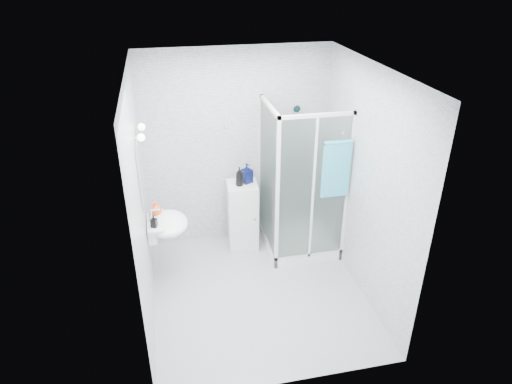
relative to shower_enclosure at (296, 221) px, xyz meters
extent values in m
cube|color=silver|center=(-0.67, -0.77, 0.85)|extent=(2.40, 2.60, 2.60)
cube|color=#AFB1B4|center=(-0.67, -0.77, -0.44)|extent=(2.40, 2.60, 0.01)
cube|color=white|center=(-0.67, -0.77, 2.15)|extent=(2.40, 2.60, 0.01)
cube|color=white|center=(0.08, 0.08, -0.39)|extent=(0.90, 0.90, 0.12)
cube|color=white|center=(-0.35, 0.08, 1.53)|extent=(0.04, 0.90, 0.04)
cube|color=white|center=(0.08, -0.35, 1.53)|extent=(0.90, 0.04, 0.04)
cube|color=white|center=(-0.35, -0.35, 0.55)|extent=(0.04, 0.04, 2.00)
cube|color=white|center=(-0.36, 0.08, 0.59)|extent=(0.02, 0.82, 1.84)
cube|color=white|center=(0.08, -0.36, 0.59)|extent=(0.82, 0.02, 1.84)
cube|color=white|center=(0.08, -0.35, 0.59)|extent=(0.03, 0.04, 1.84)
cylinder|color=silver|center=(0.08, 0.47, 0.90)|extent=(0.02, 0.02, 1.00)
cylinder|color=silver|center=(0.08, 0.44, 1.37)|extent=(0.09, 0.05, 0.09)
cylinder|color=silver|center=(0.13, 0.50, 0.60)|extent=(0.12, 0.04, 0.12)
cylinder|color=silver|center=(0.36, -0.39, 1.33)|extent=(0.03, 0.05, 0.03)
cube|color=white|center=(-1.81, -0.32, 0.30)|extent=(0.10, 0.40, 0.18)
ellipsoid|color=white|center=(-1.63, -0.32, 0.35)|extent=(0.46, 0.56, 0.20)
cube|color=white|center=(-1.75, -0.32, 0.40)|extent=(0.16, 0.50, 0.02)
cylinder|color=silver|center=(-1.81, -0.32, 0.48)|extent=(0.04, 0.04, 0.16)
cylinder|color=silver|center=(-1.76, -0.32, 0.55)|extent=(0.12, 0.02, 0.02)
cube|color=white|center=(-1.85, -0.32, 1.05)|extent=(0.02, 0.60, 0.70)
cylinder|color=silver|center=(-1.84, -0.48, 1.47)|extent=(0.05, 0.04, 0.04)
sphere|color=white|center=(-1.80, -0.48, 1.47)|extent=(0.08, 0.08, 0.08)
cylinder|color=silver|center=(-1.84, -0.16, 1.47)|extent=(0.05, 0.04, 0.04)
sphere|color=white|center=(-1.80, -0.16, 1.47)|extent=(0.08, 0.08, 0.08)
cylinder|color=silver|center=(-1.02, 0.50, 1.17)|extent=(0.02, 0.04, 0.02)
sphere|color=silver|center=(-1.02, 0.48, 1.17)|extent=(0.03, 0.03, 0.03)
cylinder|color=silver|center=(-0.82, 0.50, 1.17)|extent=(0.02, 0.04, 0.02)
sphere|color=silver|center=(-0.82, 0.48, 1.17)|extent=(0.03, 0.03, 0.03)
cube|color=white|center=(-0.66, 0.24, 0.02)|extent=(0.41, 0.41, 0.93)
cube|color=white|center=(-0.66, 0.06, 0.02)|extent=(0.34, 0.03, 0.79)
sphere|color=orange|center=(-0.54, 0.04, 0.06)|extent=(0.03, 0.03, 0.03)
cube|color=#33A8C1|center=(0.33, -0.40, 0.88)|extent=(0.33, 0.04, 0.68)
cylinder|color=#33A8C1|center=(0.33, -0.40, 1.22)|extent=(0.33, 0.05, 0.05)
imported|color=black|center=(-0.70, 0.22, 0.61)|extent=(0.11, 0.11, 0.25)
imported|color=#0B1142|center=(-0.59, 0.29, 0.61)|extent=(0.16, 0.16, 0.26)
imported|color=#EF541C|center=(-1.75, -0.20, 0.50)|extent=(0.14, 0.14, 0.18)
imported|color=black|center=(-1.78, -0.46, 0.49)|extent=(0.08, 0.08, 0.14)
camera|label=1|loc=(-1.57, -4.88, 3.09)|focal=32.00mm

